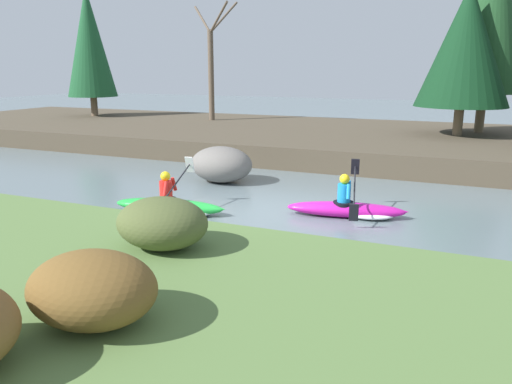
{
  "coord_description": "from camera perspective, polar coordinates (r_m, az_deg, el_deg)",
  "views": [
    {
      "loc": [
        4.29,
        -10.55,
        3.35
      ],
      "look_at": [
        -0.09,
        -0.24,
        0.55
      ],
      "focal_mm": 35.0,
      "sensor_mm": 36.0,
      "label": 1
    }
  ],
  "objects": [
    {
      "name": "conifer_tree_mid_left",
      "position": [
        22.51,
        25.4,
        18.98
      ],
      "size": [
        2.77,
        2.77,
        8.5
      ],
      "color": "#7A664C",
      "rests_on": "riverbank_far"
    },
    {
      "name": "conifer_tree_far_left",
      "position": [
        29.01,
        -18.52,
        15.91
      ],
      "size": [
        2.61,
        2.61,
        6.72
      ],
      "color": "brown",
      "rests_on": "riverbank_far"
    },
    {
      "name": "bare_tree_upstream",
      "position": [
        25.5,
        -5.07,
        14.34
      ],
      "size": [
        3.22,
        3.18,
        5.81
      ],
      "color": "brown",
      "rests_on": "riverbank_far"
    },
    {
      "name": "boulder_midstream",
      "position": [
        14.96,
        -3.98,
        3.17
      ],
      "size": [
        1.9,
        1.49,
        1.08
      ],
      "color": "slate",
      "rests_on": "ground"
    },
    {
      "name": "shrub_clump_second",
      "position": [
        7.74,
        -10.67,
        -3.51
      ],
      "size": [
        1.45,
        1.21,
        0.79
      ],
      "color": "#4C562D",
      "rests_on": "riverbank_near"
    },
    {
      "name": "ground_plane",
      "position": [
        11.87,
        0.87,
        -2.36
      ],
      "size": [
        90.0,
        90.0,
        0.0
      ],
      "primitive_type": "plane",
      "color": "slate"
    },
    {
      "name": "riverbank_near",
      "position": [
        6.85,
        -19.44,
        -13.0
      ],
      "size": [
        44.0,
        6.36,
        0.66
      ],
      "color": "#56753D",
      "rests_on": "ground"
    },
    {
      "name": "riverbank_far",
      "position": [
        21.36,
        11.28,
        5.79
      ],
      "size": [
        44.0,
        10.65,
        0.77
      ],
      "color": "#4C4233",
      "rests_on": "ground"
    },
    {
      "name": "conifer_tree_left",
      "position": [
        21.07,
        22.83,
        15.16
      ],
      "size": [
        3.49,
        3.49,
        5.66
      ],
      "color": "#7A664C",
      "rests_on": "riverbank_far"
    },
    {
      "name": "kayaker_lead",
      "position": [
        11.68,
        10.77,
        -1.87
      ],
      "size": [
        2.79,
        2.06,
        1.2
      ],
      "rotation": [
        0.0,
        0.0,
        0.21
      ],
      "color": "#C61999",
      "rests_on": "ground"
    },
    {
      "name": "shrub_clump_third",
      "position": [
        5.71,
        -18.18,
        -10.45
      ],
      "size": [
        1.46,
        1.21,
        0.79
      ],
      "color": "brown",
      "rests_on": "riverbank_near"
    },
    {
      "name": "kayaker_middle",
      "position": [
        11.91,
        -9.45,
        -1.5
      ],
      "size": [
        2.8,
        2.07,
        1.2
      ],
      "rotation": [
        0.0,
        0.0,
        0.15
      ],
      "color": "green",
      "rests_on": "ground"
    }
  ]
}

